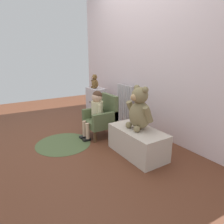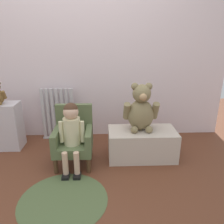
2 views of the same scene
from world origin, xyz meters
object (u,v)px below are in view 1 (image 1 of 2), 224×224
at_px(child_figure, 96,108).
at_px(small_teddy_bear, 95,82).
at_px(floor_rug, 63,144).
at_px(small_dresser, 96,103).
at_px(radiator, 125,105).
at_px(large_teddy_bear, 140,110).
at_px(child_armchair, 102,117).
at_px(low_bench, 137,142).

xyz_separation_m(child_figure, small_teddy_bear, (-0.88, 0.45, 0.23)).
bearing_deg(floor_rug, small_dresser, 131.51).
height_order(radiator, floor_rug, radiator).
distance_m(radiator, large_teddy_bear, 1.14).
xyz_separation_m(child_armchair, large_teddy_bear, (0.72, 0.10, 0.26)).
height_order(radiator, child_figure, child_figure).
distance_m(small_dresser, large_teddy_bear, 1.65).
bearing_deg(child_armchair, child_figure, -90.00).
bearing_deg(floor_rug, child_armchair, 87.59).
relative_size(radiator, floor_rug, 0.91).
xyz_separation_m(low_bench, small_teddy_bear, (-1.63, 0.27, 0.52)).
xyz_separation_m(child_figure, floor_rug, (-0.03, -0.51, -0.44)).
bearing_deg(small_dresser, floor_rug, -48.49).
bearing_deg(child_armchair, low_bench, 5.30).
relative_size(large_teddy_bear, small_teddy_bear, 2.01).
relative_size(child_armchair, floor_rug, 0.83).
relative_size(small_teddy_bear, floor_rug, 0.35).
relative_size(small_dresser, child_figure, 0.82).
bearing_deg(child_armchair, radiator, 114.78).
xyz_separation_m(radiator, small_teddy_bear, (-0.61, -0.26, 0.34)).
relative_size(radiator, large_teddy_bear, 1.31).
distance_m(child_figure, small_teddy_bear, 1.02).
distance_m(low_bench, large_teddy_bear, 0.39).
height_order(child_armchair, floor_rug, child_armchair).
xyz_separation_m(small_dresser, small_teddy_bear, (0.00, -0.02, 0.40)).
height_order(radiator, child_armchair, radiator).
bearing_deg(small_dresser, low_bench, -10.15).
bearing_deg(child_figure, floor_rug, -92.91).
bearing_deg(large_teddy_bear, floor_rug, -136.42).
relative_size(radiator, small_dresser, 1.21).
bearing_deg(radiator, child_figure, -68.58).
distance_m(small_dresser, floor_rug, 1.33).
xyz_separation_m(low_bench, large_teddy_bear, (-0.02, 0.03, 0.39)).
bearing_deg(low_bench, child_figure, -166.72).
bearing_deg(child_armchair, small_teddy_bear, 158.99).
bearing_deg(low_bench, small_teddy_bear, 170.57).
bearing_deg(low_bench, child_armchair, -174.70).
distance_m(child_figure, low_bench, 0.82).
bearing_deg(small_dresser, child_figure, -27.80).
xyz_separation_m(radiator, child_figure, (0.28, -0.71, 0.11)).
xyz_separation_m(child_armchair, floor_rug, (-0.03, -0.61, -0.29)).
xyz_separation_m(radiator, small_dresser, (-0.61, -0.24, -0.06)).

